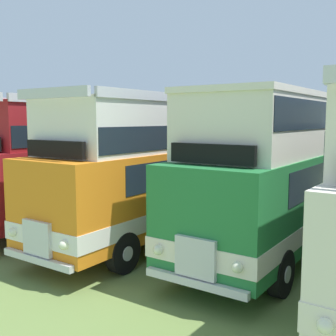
% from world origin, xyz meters
% --- Properties ---
extents(bus_first_in_row, '(2.67, 11.14, 4.52)m').
position_xyz_m(bus_first_in_row, '(-11.13, 0.46, 2.36)').
color(bus_first_in_row, maroon).
rests_on(bus_first_in_row, ground).
extents(bus_second_in_row, '(2.76, 11.20, 4.52)m').
position_xyz_m(bus_second_in_row, '(-7.42, 0.13, 2.36)').
color(bus_second_in_row, orange).
rests_on(bus_second_in_row, ground).
extents(bus_third_in_row, '(2.79, 9.74, 4.49)m').
position_xyz_m(bus_third_in_row, '(-3.71, 0.21, 2.47)').
color(bus_third_in_row, '#237538').
rests_on(bus_third_in_row, ground).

